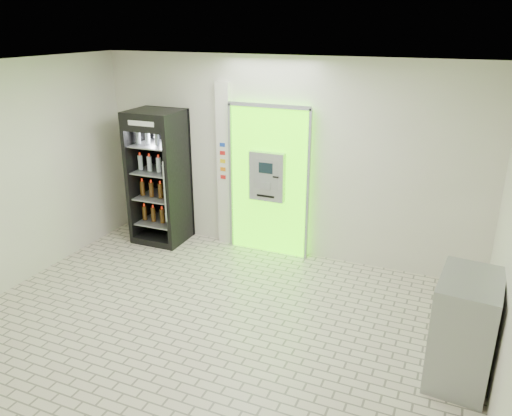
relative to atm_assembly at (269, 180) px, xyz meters
The scene contains 6 objects.
ground 2.69m from the atm_assembly, 85.26° to the right, with size 6.00×6.00×0.00m, color beige.
room_shell 2.51m from the atm_assembly, 85.26° to the right, with size 6.00×6.00×6.00m.
atm_assembly is the anchor object (origin of this frame).
pillar 0.79m from the atm_assembly, behind, with size 0.22×0.11×2.60m.
beverage_cooler 1.83m from the atm_assembly, behind, with size 0.82×0.77×2.16m.
steel_cabinet 3.63m from the atm_assembly, 35.66° to the right, with size 0.64×0.90×1.13m.
Camera 1 is at (2.45, -4.35, 3.43)m, focal length 35.00 mm.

